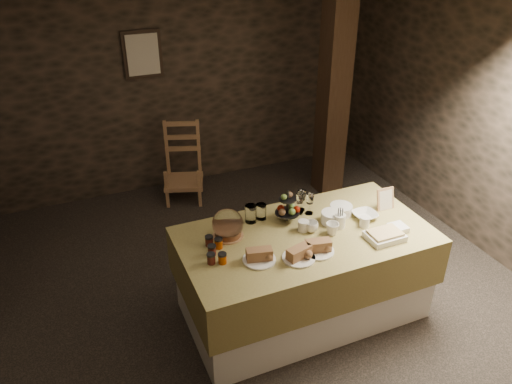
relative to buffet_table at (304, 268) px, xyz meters
name	(u,v)px	position (x,y,z in m)	size (l,w,h in m)	color
ground_plane	(234,299)	(-0.52, 0.38, -0.48)	(5.50, 5.00, 0.01)	black
room_shell	(229,148)	(-0.52, 0.38, 1.08)	(5.52, 5.02, 2.60)	black
buffet_table	(304,268)	(0.00, 0.00, 0.00)	(2.12, 1.12, 0.84)	silver
chair	(181,166)	(-0.42, 2.46, -0.04)	(0.58, 0.57, 0.77)	olive
timber_column	(334,93)	(1.38, 1.93, 0.82)	(0.30, 0.30, 2.60)	black
framed_picture	(143,54)	(-0.67, 2.85, 1.27)	(0.45, 0.04, 0.55)	black
plate_stack_a	(332,217)	(0.29, 0.08, 0.41)	(0.19, 0.19, 0.10)	silver
plate_stack_b	(341,210)	(0.44, 0.17, 0.40)	(0.20, 0.20, 0.09)	silver
cutlery_holder	(340,221)	(0.31, -0.01, 0.42)	(0.10, 0.10, 0.12)	silver
cup_a	(311,227)	(0.06, 0.03, 0.40)	(0.11, 0.11, 0.09)	silver
cup_b	(332,229)	(0.20, -0.08, 0.41)	(0.11, 0.11, 0.10)	silver
mug_c	(303,226)	(0.00, 0.06, 0.40)	(0.09, 0.09, 0.10)	silver
mug_d	(365,222)	(0.52, -0.08, 0.40)	(0.08, 0.08, 0.09)	silver
bowl	(365,215)	(0.60, 0.03, 0.38)	(0.21, 0.21, 0.05)	silver
cake_dome	(228,225)	(-0.61, 0.23, 0.46)	(0.26, 0.26, 0.26)	olive
fruit_stand	(288,209)	(-0.05, 0.25, 0.48)	(0.21, 0.21, 0.30)	black
bread_platter_left	(259,256)	(-0.50, -0.18, 0.40)	(0.26, 0.26, 0.11)	silver
bread_platter_center	(299,254)	(-0.21, -0.28, 0.40)	(0.26, 0.26, 0.11)	silver
bread_platter_right	(318,247)	(-0.03, -0.25, 0.40)	(0.26, 0.26, 0.11)	silver
jam_jars	(215,251)	(-0.79, 0.03, 0.39)	(0.18, 0.32, 0.07)	#541C16
tart_dish	(385,235)	(0.56, -0.31, 0.39)	(0.30, 0.22, 0.07)	silver
square_dish	(398,228)	(0.74, -0.25, 0.38)	(0.14, 0.14, 0.04)	silver
menu_frame	(385,200)	(0.85, 0.09, 0.45)	(0.17, 0.02, 0.22)	olive
storage_jar_a	(251,214)	(-0.35, 0.36, 0.44)	(0.10, 0.10, 0.16)	white
storage_jar_b	(261,212)	(-0.25, 0.38, 0.43)	(0.09, 0.09, 0.14)	white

